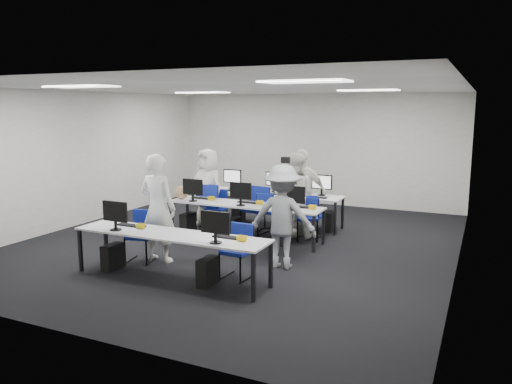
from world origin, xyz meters
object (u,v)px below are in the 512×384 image
at_px(student_1, 294,195).
at_px(student_3, 300,193).
at_px(chair_5, 213,213).
at_px(chair_7, 312,223).
at_px(chair_0, 141,245).
at_px(student_2, 208,188).
at_px(student_0, 158,208).
at_px(chair_1, 237,261).
at_px(chair_4, 307,226).
at_px(chair_3, 256,218).
at_px(photographer, 283,217).
at_px(chair_6, 268,219).
at_px(desk_front, 170,237).
at_px(desk_mid, 245,206).
at_px(chair_2, 216,216).

xyz_separation_m(student_1, student_3, (0.08, 0.18, 0.03)).
height_order(chair_5, chair_7, chair_5).
bearing_deg(student_3, chair_0, -142.77).
relative_size(student_2, student_3, 0.96).
height_order(chair_7, student_0, student_0).
relative_size(chair_1, chair_4, 0.97).
xyz_separation_m(chair_3, photographer, (1.39, -1.96, 0.56)).
distance_m(chair_3, chair_6, 0.29).
xyz_separation_m(desk_front, photographer, (1.35, 1.26, 0.18)).
bearing_deg(chair_4, desk_front, -129.94).
distance_m(desk_mid, student_2, 1.50).
relative_size(chair_5, photographer, 0.56).
bearing_deg(desk_front, student_2, 110.96).
relative_size(chair_1, student_0, 0.45).
bearing_deg(desk_mid, chair_0, -116.27).
height_order(desk_mid, chair_2, chair_2).
bearing_deg(chair_4, chair_0, -149.81).
height_order(chair_1, chair_6, chair_6).
bearing_deg(chair_3, chair_4, 3.89).
distance_m(chair_2, chair_6, 1.18).
xyz_separation_m(chair_6, photographer, (1.19, -2.16, 0.59)).
distance_m(chair_2, student_3, 2.01).
bearing_deg(student_0, photographer, -163.36).
bearing_deg(chair_0, chair_5, 79.59).
bearing_deg(desk_mid, chair_6, 78.97).
height_order(chair_1, chair_7, chair_1).
height_order(chair_5, student_3, student_3).
xyz_separation_m(chair_0, student_1, (1.82, 2.65, 0.59)).
relative_size(desk_front, student_1, 1.84).
relative_size(chair_2, student_0, 0.45).
height_order(desk_mid, student_2, student_2).
bearing_deg(student_1, desk_front, 63.26).
distance_m(desk_front, chair_5, 3.55).
relative_size(chair_0, student_1, 0.50).
bearing_deg(chair_4, desk_mid, -175.06).
relative_size(chair_2, chair_7, 1.00).
bearing_deg(student_0, chair_1, 173.75).
relative_size(chair_4, chair_7, 1.04).
bearing_deg(chair_4, student_1, 145.95).
bearing_deg(student_3, desk_mid, -157.45).
bearing_deg(chair_0, desk_front, -42.58).
bearing_deg(student_0, desk_front, 137.41).
xyz_separation_m(chair_6, student_2, (-1.44, -0.07, 0.60)).
xyz_separation_m(chair_0, chair_2, (0.00, 2.66, -0.01)).
xyz_separation_m(chair_1, student_2, (-2.18, 2.87, 0.60)).
distance_m(chair_6, student_3, 0.97).
xyz_separation_m(chair_6, student_3, (0.73, -0.04, 0.63)).
xyz_separation_m(chair_5, student_3, (2.04, 0.05, 0.59)).
height_order(desk_mid, student_0, student_0).
height_order(chair_2, photographer, photographer).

